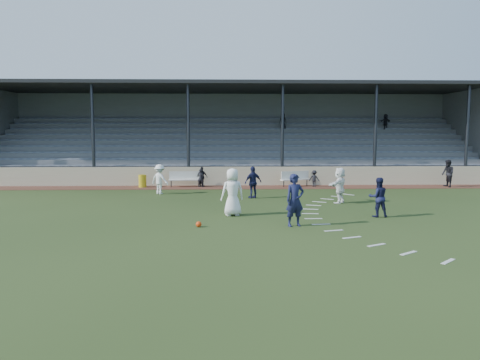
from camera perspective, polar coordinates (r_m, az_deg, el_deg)
name	(u,v)px	position (r m, az deg, el deg)	size (l,w,h in m)	color
ground	(242,219)	(18.57, 0.24, -4.80)	(90.00, 90.00, 0.00)	#253716
cinder_track	(236,187)	(28.95, -0.50, -0.89)	(34.00, 2.00, 0.02)	#4F2A1F
retaining_wall	(236,176)	(29.93, -0.55, 0.47)	(34.00, 0.18, 1.20)	#C3B696
bench_left	(185,178)	(29.42, -6.71, 0.30)	(2.03, 0.70, 0.95)	silver
bench_right	(295,177)	(29.60, 6.75, 0.34)	(2.00, 1.22, 0.95)	silver
trash_bin	(142,181)	(29.51, -11.80, -0.11)	(0.48, 0.48, 0.77)	gold
football	(199,224)	(17.11, -5.06, -5.40)	(0.21, 0.21, 0.21)	red
player_white_lead	(232,192)	(19.23, -0.92, -1.47)	(0.96, 0.62, 1.96)	white
player_navy_lead	(295,200)	(17.19, 6.71, -2.45)	(0.70, 0.46, 1.93)	#16193C
player_navy_mid	(378,197)	(19.76, 16.49, -2.03)	(0.78, 0.61, 1.61)	#16193C
player_white_wing	(160,179)	(26.24, -9.75, 0.09)	(1.06, 0.61, 1.64)	white
player_navy_wing	(253,182)	(24.24, 1.61, -0.29)	(0.97, 0.40, 1.65)	#16193C
player_white_back	(340,185)	(23.13, 12.05, -0.63)	(1.60, 0.51, 1.73)	white
official	(448,173)	(31.68, 24.01, 0.74)	(0.82, 0.64, 1.69)	black
sub_left_near	(201,178)	(29.06, -4.83, 0.25)	(0.41, 0.27, 1.12)	black
sub_left_far	(202,177)	(29.14, -4.64, 0.38)	(0.73, 0.30, 1.24)	black
sub_right	(314,179)	(29.45, 9.04, 0.18)	(0.67, 0.38, 1.03)	black
grandstand	(234,148)	(34.52, -0.71, 3.87)	(34.60, 9.00, 6.61)	slate
penalty_arc	(345,218)	(19.16, 12.70, -4.59)	(3.89, 14.63, 0.01)	silver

